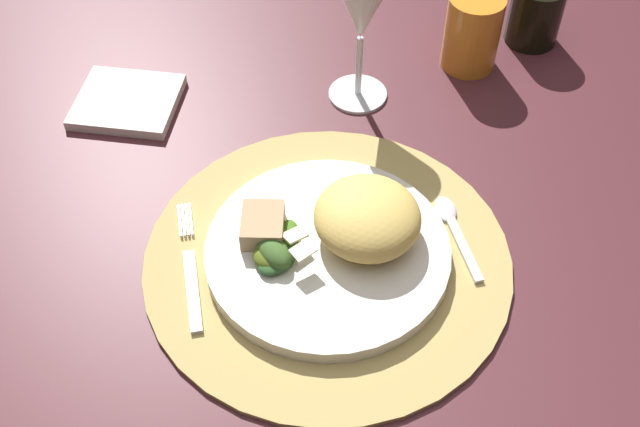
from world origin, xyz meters
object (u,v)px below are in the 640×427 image
(napkin, at_px, (127,102))
(wine_glass, at_px, (362,9))
(spoon, at_px, (452,224))
(amber_tumbler, at_px, (472,32))
(fork, at_px, (191,271))
(dining_table, at_px, (277,275))
(dark_tumbler, at_px, (535,13))
(dinner_plate, at_px, (328,252))

(napkin, relative_size, wine_glass, 0.68)
(spoon, relative_size, amber_tumbler, 1.21)
(fork, bearing_deg, spoon, 3.85)
(napkin, bearing_deg, dining_table, -50.20)
(napkin, bearing_deg, dark_tumbler, 5.32)
(dinner_plate, relative_size, wine_glass, 1.41)
(napkin, distance_m, wine_glass, 0.32)
(napkin, bearing_deg, fork, -77.09)
(dining_table, distance_m, spoon, 0.25)
(dinner_plate, xyz_separation_m, dark_tumbler, (0.34, 0.34, 0.03))
(dining_table, height_order, wine_glass, wine_glass)
(napkin, height_order, amber_tumbler, amber_tumbler)
(wine_glass, bearing_deg, dinner_plate, -107.75)
(spoon, xyz_separation_m, napkin, (-0.35, 0.26, -0.00))
(dining_table, relative_size, wine_glass, 7.39)
(spoon, height_order, wine_glass, wine_glass)
(dark_tumbler, bearing_deg, amber_tumbler, -159.72)
(spoon, xyz_separation_m, dark_tumbler, (0.20, 0.31, 0.03))
(dining_table, bearing_deg, napkin, 129.80)
(dining_table, xyz_separation_m, dinner_plate, (0.05, -0.09, 0.15))
(dining_table, distance_m, amber_tumbler, 0.40)
(fork, bearing_deg, amber_tumbler, 37.75)
(dinner_plate, height_order, spoon, dinner_plate)
(dining_table, height_order, fork, fork)
(spoon, distance_m, dark_tumbler, 0.37)
(dark_tumbler, bearing_deg, dining_table, -147.80)
(spoon, distance_m, napkin, 0.44)
(fork, height_order, dark_tumbler, dark_tumbler)
(napkin, xyz_separation_m, dark_tumbler, (0.55, 0.05, 0.04))
(wine_glass, xyz_separation_m, amber_tumbler, (0.16, 0.04, -0.08))
(spoon, bearing_deg, wine_glass, 104.03)
(amber_tumbler, relative_size, dark_tumbler, 1.20)
(wine_glass, bearing_deg, fork, -131.51)
(fork, bearing_deg, napkin, 102.91)
(fork, height_order, amber_tumbler, amber_tumbler)
(dinner_plate, distance_m, napkin, 0.35)
(napkin, xyz_separation_m, wine_glass, (0.29, -0.03, 0.12))
(dining_table, relative_size, dinner_plate, 5.25)
(dining_table, distance_m, wine_glass, 0.34)
(fork, relative_size, amber_tumbler, 1.67)
(dinner_plate, bearing_deg, amber_tumbler, 51.34)
(dining_table, distance_m, dark_tumbler, 0.49)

